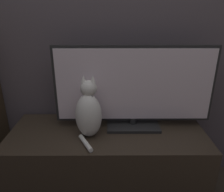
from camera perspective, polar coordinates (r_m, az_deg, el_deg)
wall_back at (r=1.61m, az=-1.27°, el=20.79°), size 4.80×0.05×2.60m
tv_stand at (r=1.67m, az=-1.14°, el=-17.27°), size 1.34×0.53×0.55m
tv at (r=1.48m, az=5.82°, el=2.01°), size 1.08×0.22×0.57m
cat at (r=1.40m, az=-6.10°, el=-4.29°), size 0.19×0.28×0.41m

